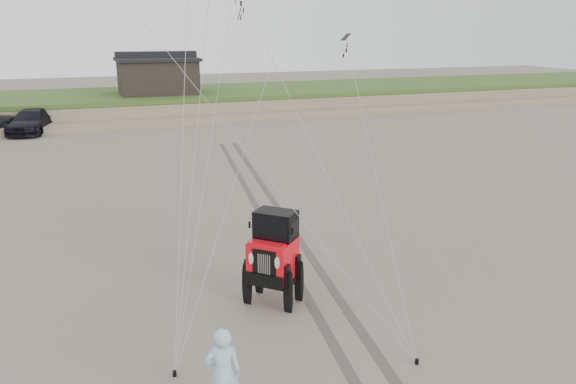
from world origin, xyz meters
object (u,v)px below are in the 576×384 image
Objects in this scene: cabin at (157,75)px; truck_c at (31,121)px; jeep at (273,268)px; man at (223,374)px.

cabin is 11.31m from truck_c.
cabin is 1.24× the size of jeep.
jeep is at bearing -108.67° from man.
jeep is at bearing -62.69° from truck_c.
jeep reaches higher than man.
man is at bearing -76.43° from jeep.
cabin reaches higher than man.
jeep is 2.92× the size of man.
truck_c is at bearing -69.68° from man.
man is (-4.43, -38.83, -2.35)m from cabin.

